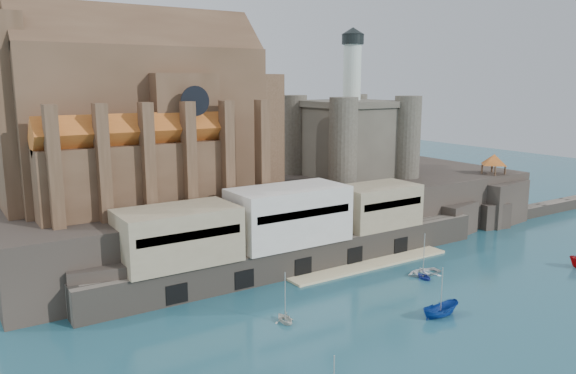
{
  "coord_description": "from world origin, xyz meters",
  "views": [
    {
      "loc": [
        -55.57,
        -46.36,
        28.98
      ],
      "look_at": [
        -4.55,
        32.0,
        11.14
      ],
      "focal_mm": 35.0,
      "sensor_mm": 36.0,
      "label": 1
    }
  ],
  "objects_px": {
    "castle_keep": "(349,134)",
    "church": "(154,123)",
    "pavilion": "(494,161)",
    "boat_2": "(440,316)"
  },
  "relations": [
    {
      "from": "pavilion",
      "to": "boat_2",
      "type": "relative_size",
      "value": 1.17
    },
    {
      "from": "pavilion",
      "to": "boat_2",
      "type": "distance_m",
      "value": 55.06
    },
    {
      "from": "castle_keep",
      "to": "church",
      "type": "bearing_deg",
      "value": 178.89
    },
    {
      "from": "castle_keep",
      "to": "pavilion",
      "type": "distance_m",
      "value": 30.5
    },
    {
      "from": "church",
      "to": "pavilion",
      "type": "xyz_separation_m",
      "value": [
        66.13,
        -15.85,
        -9.4
      ]
    },
    {
      "from": "pavilion",
      "to": "boat_2",
      "type": "height_order",
      "value": "pavilion"
    },
    {
      "from": "castle_keep",
      "to": "pavilion",
      "type": "height_order",
      "value": "castle_keep"
    },
    {
      "from": "church",
      "to": "castle_keep",
      "type": "distance_m",
      "value": 40.39
    },
    {
      "from": "church",
      "to": "castle_keep",
      "type": "bearing_deg",
      "value": -1.11
    },
    {
      "from": "church",
      "to": "castle_keep",
      "type": "height_order",
      "value": "church"
    }
  ]
}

